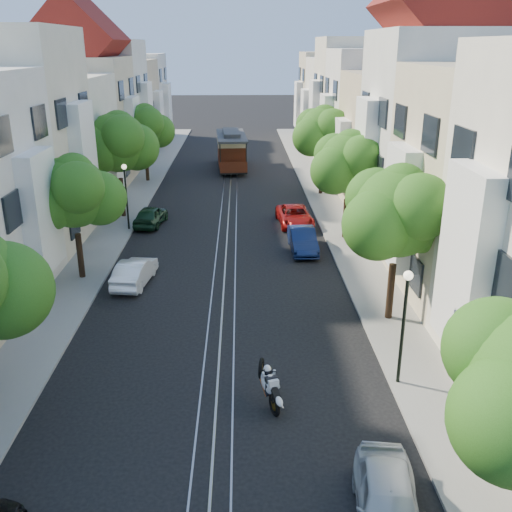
{
  "coord_description": "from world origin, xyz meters",
  "views": [
    {
      "loc": [
        0.89,
        -12.99,
        11.14
      ],
      "look_at": [
        1.54,
        11.15,
        2.2
      ],
      "focal_mm": 40.0,
      "sensor_mm": 36.0,
      "label": 1
    }
  ],
  "objects": [
    {
      "name": "parked_car_e_mid",
      "position": [
        4.4,
        17.86,
        0.67
      ],
      "size": [
        1.5,
        4.07,
        1.33
      ],
      "primitive_type": "imported",
      "rotation": [
        0.0,
        0.0,
        0.02
      ],
      "color": "#0C1940",
      "rests_on": "ground"
    },
    {
      "name": "rail_slot",
      "position": [
        0.0,
        28.0,
        0.01
      ],
      "size": [
        0.06,
        80.0,
        0.02
      ],
      "primitive_type": "cube",
      "color": "gray",
      "rests_on": "ground"
    },
    {
      "name": "tree_w_d",
      "position": [
        -7.14,
        35.98,
        4.6
      ],
      "size": [
        4.84,
        3.99,
        6.52
      ],
      "color": "black",
      "rests_on": "ground"
    },
    {
      "name": "ground",
      "position": [
        0.0,
        28.0,
        0.0
      ],
      "size": [
        200.0,
        200.0,
        0.0
      ],
      "primitive_type": "plane",
      "color": "black",
      "rests_on": "ground"
    },
    {
      "name": "cable_car",
      "position": [
        0.02,
        41.44,
        1.93
      ],
      "size": [
        3.13,
        8.63,
        3.26
      ],
      "rotation": [
        0.0,
        0.0,
        0.06
      ],
      "color": "black",
      "rests_on": "ground"
    },
    {
      "name": "tree_w_b",
      "position": [
        -7.14,
        13.98,
        4.4
      ],
      "size": [
        4.72,
        3.87,
        6.27
      ],
      "color": "black",
      "rests_on": "ground"
    },
    {
      "name": "rail_right",
      "position": [
        0.55,
        28.0,
        0.01
      ],
      "size": [
        0.06,
        80.0,
        0.02
      ],
      "primitive_type": "cube",
      "color": "gray",
      "rests_on": "ground"
    },
    {
      "name": "sportbike_rider",
      "position": [
        1.74,
        2.94,
        0.79
      ],
      "size": [
        0.76,
        1.93,
        1.39
      ],
      "rotation": [
        0.0,
        0.0,
        0.31
      ],
      "color": "black",
      "rests_on": "ground"
    },
    {
      "name": "rail_left",
      "position": [
        -0.55,
        28.0,
        0.01
      ],
      "size": [
        0.06,
        80.0,
        0.02
      ],
      "primitive_type": "cube",
      "color": "gray",
      "rests_on": "ground"
    },
    {
      "name": "lane_line",
      "position": [
        0.0,
        28.0,
        0.0
      ],
      "size": [
        0.08,
        80.0,
        0.01
      ],
      "primitive_type": "cube",
      "color": "tan",
      "rests_on": "ground"
    },
    {
      "name": "townhouses_east",
      "position": [
        11.87,
        27.91,
        5.18
      ],
      "size": [
        7.75,
        72.0,
        12.0
      ],
      "color": "beige",
      "rests_on": "ground"
    },
    {
      "name": "parked_car_w_far",
      "position": [
        -5.04,
        23.11,
        0.66
      ],
      "size": [
        2.06,
        4.04,
        1.32
      ],
      "primitive_type": "imported",
      "rotation": [
        0.0,
        0.0,
        3.01
      ],
      "color": "#143320",
      "rests_on": "ground"
    },
    {
      "name": "tree_e_b",
      "position": [
        7.26,
        8.98,
        4.73
      ],
      "size": [
        4.93,
        4.08,
        6.68
      ],
      "color": "black",
      "rests_on": "ground"
    },
    {
      "name": "tree_e_c",
      "position": [
        7.26,
        19.98,
        4.6
      ],
      "size": [
        4.84,
        3.99,
        6.52
      ],
      "color": "black",
      "rests_on": "ground"
    },
    {
      "name": "townhouses_west",
      "position": [
        -11.87,
        27.91,
        5.08
      ],
      "size": [
        7.75,
        72.0,
        11.76
      ],
      "color": "silver",
      "rests_on": "ground"
    },
    {
      "name": "tree_w_c",
      "position": [
        -7.14,
        24.98,
        5.07
      ],
      "size": [
        5.13,
        4.28,
        7.09
      ],
      "color": "black",
      "rests_on": "ground"
    },
    {
      "name": "sidewalk_east",
      "position": [
        7.25,
        28.0,
        0.06
      ],
      "size": [
        2.5,
        80.0,
        0.12
      ],
      "primitive_type": "cube",
      "color": "gray",
      "rests_on": "ground"
    },
    {
      "name": "parked_car_e_near",
      "position": [
        4.4,
        -2.17,
        0.68
      ],
      "size": [
        2.14,
        4.16,
        1.36
      ],
      "primitive_type": "imported",
      "rotation": [
        0.0,
        0.0,
        -0.14
      ],
      "color": "#B0B6BD",
      "rests_on": "ground"
    },
    {
      "name": "tree_e_d",
      "position": [
        7.26,
        30.98,
        4.87
      ],
      "size": [
        5.01,
        4.16,
        6.85
      ],
      "color": "black",
      "rests_on": "ground"
    },
    {
      "name": "lamp_east",
      "position": [
        6.3,
        4.0,
        2.85
      ],
      "size": [
        0.32,
        0.32,
        4.16
      ],
      "color": "black",
      "rests_on": "ground"
    },
    {
      "name": "parked_car_e_far",
      "position": [
        4.4,
        22.86,
        0.63
      ],
      "size": [
        2.4,
        4.65,
        1.25
      ],
      "primitive_type": "imported",
      "rotation": [
        0.0,
        0.0,
        0.07
      ],
      "color": "maroon",
      "rests_on": "ground"
    },
    {
      "name": "lamp_west",
      "position": [
        -6.3,
        22.0,
        2.85
      ],
      "size": [
        0.32,
        0.32,
        4.16
      ],
      "color": "black",
      "rests_on": "ground"
    },
    {
      "name": "parked_car_w_mid",
      "position": [
        -4.4,
        13.28,
        0.63
      ],
      "size": [
        1.83,
        3.99,
        1.27
      ],
      "primitive_type": "imported",
      "rotation": [
        0.0,
        0.0,
        3.01
      ],
      "color": "white",
      "rests_on": "ground"
    },
    {
      "name": "sidewalk_west",
      "position": [
        -7.25,
        28.0,
        0.06
      ],
      "size": [
        2.5,
        80.0,
        0.12
      ],
      "primitive_type": "cube",
      "color": "gray",
      "rests_on": "ground"
    }
  ]
}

